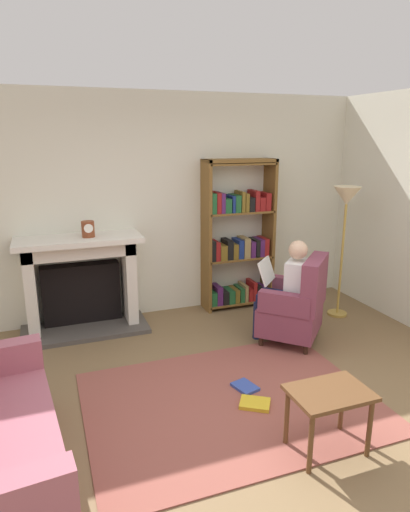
{
  "coord_description": "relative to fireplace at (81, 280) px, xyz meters",
  "views": [
    {
      "loc": [
        -1.34,
        -2.73,
        2.18
      ],
      "look_at": [
        0.1,
        1.2,
        1.05
      ],
      "focal_mm": 31.08,
      "sensor_mm": 36.0,
      "label": 1
    }
  ],
  "objects": [
    {
      "name": "area_rug",
      "position": [
        1.01,
        -2.0,
        -0.58
      ],
      "size": [
        2.4,
        1.8,
        0.01
      ],
      "primitive_type": "cube",
      "color": "brown",
      "rests_on": "ground"
    },
    {
      "name": "seated_reader",
      "position": [
        2.05,
        -1.1,
        0.04
      ],
      "size": [
        0.58,
        0.58,
        1.14
      ],
      "rotation": [
        0.0,
        0.0,
        3.94
      ],
      "color": "white",
      "rests_on": "ground"
    },
    {
      "name": "mantel_clock",
      "position": [
        0.11,
        -0.1,
        0.61
      ],
      "size": [
        0.14,
        0.14,
        0.18
      ],
      "color": "brown",
      "rests_on": "fireplace"
    },
    {
      "name": "floor_lamp",
      "position": [
        3.04,
        -0.7,
        0.78
      ],
      "size": [
        0.32,
        0.32,
        1.61
      ],
      "color": "#B7933F",
      "rests_on": "ground"
    },
    {
      "name": "ground",
      "position": [
        1.01,
        -2.3,
        -0.59
      ],
      "size": [
        14.0,
        14.0,
        0.0
      ],
      "primitive_type": "plane",
      "color": "brown"
    },
    {
      "name": "back_wall",
      "position": [
        1.01,
        0.25,
        0.76
      ],
      "size": [
        5.6,
        0.1,
        2.7
      ],
      "primitive_type": "cube",
      "color": "silver",
      "rests_on": "ground"
    },
    {
      "name": "side_wall_right",
      "position": [
        3.66,
        -1.05,
        0.76
      ],
      "size": [
        0.1,
        5.2,
        2.7
      ],
      "primitive_type": "cube",
      "color": "silver",
      "rests_on": "ground"
    },
    {
      "name": "scattered_books",
      "position": [
        1.2,
        -2.02,
        -0.56
      ],
      "size": [
        0.31,
        0.54,
        0.03
      ],
      "color": "gold",
      "rests_on": "area_rug"
    },
    {
      "name": "side_table",
      "position": [
        1.42,
        -2.78,
        -0.18
      ],
      "size": [
        0.56,
        0.39,
        0.48
      ],
      "color": "brown",
      "rests_on": "ground"
    },
    {
      "name": "armchair_reading",
      "position": [
        2.13,
        -1.18,
        -0.16
      ],
      "size": [
        0.89,
        0.89,
        0.97
      ],
      "rotation": [
        0.0,
        0.0,
        3.94
      ],
      "color": "#331E14",
      "rests_on": "ground"
    },
    {
      "name": "bookshelf",
      "position": [
        1.98,
        0.04,
        0.34
      ],
      "size": [
        0.92,
        0.32,
        1.92
      ],
      "color": "brown",
      "rests_on": "ground"
    },
    {
      "name": "fireplace",
      "position": [
        0.0,
        0.0,
        0.0
      ],
      "size": [
        1.41,
        0.64,
        1.11
      ],
      "color": "#4C4742",
      "rests_on": "ground"
    }
  ]
}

